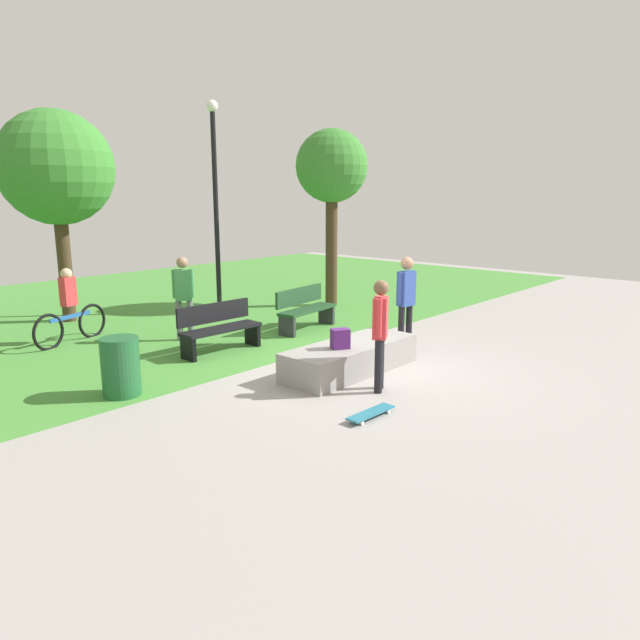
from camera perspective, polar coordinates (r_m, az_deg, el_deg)
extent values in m
plane|color=#9E9993|center=(10.07, 3.93, -4.45)|extent=(28.00, 28.00, 0.00)
cube|color=#478C38|center=(15.79, -18.30, 1.12)|extent=(26.60, 12.81, 0.01)
cube|color=gray|center=(9.65, 3.03, -3.71)|extent=(2.54, 0.93, 0.48)
cube|color=#4C1E66|center=(9.24, 2.00, -1.85)|extent=(0.34, 0.31, 0.32)
cylinder|color=black|center=(8.62, 5.78, -4.56)|extent=(0.12, 0.12, 0.82)
cylinder|color=black|center=(8.83, 5.94, -4.16)|extent=(0.12, 0.12, 0.82)
cube|color=red|center=(8.55, 5.97, 0.23)|extent=(0.38, 0.33, 0.61)
cylinder|color=red|center=(8.38, 5.84, 0.16)|extent=(0.09, 0.09, 0.56)
cylinder|color=red|center=(8.71, 6.09, 0.62)|extent=(0.09, 0.09, 0.56)
sphere|color=brown|center=(8.47, 6.03, 3.19)|extent=(0.22, 0.22, 0.22)
cylinder|color=black|center=(10.92, 7.99, -0.88)|extent=(0.12, 0.12, 0.86)
cylinder|color=black|center=(11.08, 8.74, -0.71)|extent=(0.12, 0.12, 0.86)
cube|color=#2D4799|center=(10.85, 8.49, 3.09)|extent=(0.34, 0.24, 0.65)
cylinder|color=#2D4799|center=(10.72, 7.90, 3.13)|extent=(0.09, 0.09, 0.59)
cylinder|color=#2D4799|center=(10.98, 9.07, 3.31)|extent=(0.09, 0.09, 0.59)
sphere|color=#9E7556|center=(10.79, 8.57, 5.55)|extent=(0.23, 0.23, 0.23)
cube|color=teal|center=(7.79, 5.03, -9.07)|extent=(0.81, 0.22, 0.02)
cylinder|color=silver|center=(7.55, 4.16, -10.08)|extent=(0.06, 0.03, 0.06)
cylinder|color=silver|center=(7.65, 3.22, -9.77)|extent=(0.06, 0.03, 0.06)
cylinder|color=silver|center=(7.96, 6.75, -8.92)|extent=(0.06, 0.03, 0.06)
cylinder|color=silver|center=(8.05, 5.83, -8.65)|extent=(0.06, 0.03, 0.06)
cube|color=black|center=(10.88, -9.68, -0.88)|extent=(1.61, 0.49, 0.06)
cube|color=black|center=(11.00, -10.41, 0.73)|extent=(1.60, 0.11, 0.36)
cube|color=black|center=(11.37, -6.66, -1.38)|extent=(0.09, 0.40, 0.45)
cube|color=black|center=(10.53, -12.85, -2.72)|extent=(0.09, 0.40, 0.45)
cube|color=#1E4223|center=(12.52, -1.23, 1.03)|extent=(1.64, 0.65, 0.06)
cube|color=#1E4223|center=(12.60, -2.05, 2.39)|extent=(1.59, 0.27, 0.36)
cube|color=#2D2D33|center=(13.16, 0.64, 0.59)|extent=(0.13, 0.40, 0.45)
cube|color=#2D2D33|center=(11.99, -3.26, -0.60)|extent=(0.13, 0.40, 0.45)
cylinder|color=#42301E|center=(15.24, 1.14, 7.12)|extent=(0.31, 0.31, 3.04)
sphere|color=#387F2D|center=(15.19, 1.17, 14.93)|extent=(1.84, 1.84, 1.84)
cylinder|color=#42301E|center=(14.51, -23.83, 5.16)|extent=(0.30, 0.30, 2.71)
sphere|color=#387F2D|center=(14.44, -24.58, 13.48)|extent=(2.52, 2.52, 2.52)
cylinder|color=black|center=(14.51, -10.18, 10.13)|extent=(0.12, 0.12, 4.79)
sphere|color=silver|center=(14.64, -10.57, 20.01)|extent=(0.28, 0.28, 0.28)
cylinder|color=#1E592D|center=(8.95, -19.03, -4.37)|extent=(0.55, 0.55, 0.87)
cylinder|color=slate|center=(11.96, -12.63, 0.00)|extent=(0.12, 0.12, 0.82)
cylinder|color=slate|center=(11.97, -13.68, -0.05)|extent=(0.12, 0.12, 0.82)
cube|color=#3F8C4C|center=(11.84, -13.33, 3.37)|extent=(0.38, 0.35, 0.61)
cylinder|color=#3F8C4C|center=(11.83, -12.51, 3.52)|extent=(0.09, 0.09, 0.57)
cylinder|color=#3F8C4C|center=(11.84, -14.15, 3.45)|extent=(0.09, 0.09, 0.57)
sphere|color=#9E7556|center=(11.78, -13.43, 5.52)|extent=(0.22, 0.22, 0.22)
cube|color=olive|center=(11.99, -13.31, 3.63)|extent=(0.30, 0.28, 0.36)
torus|color=black|center=(12.14, -25.17, -1.10)|extent=(0.70, 0.28, 0.72)
torus|color=black|center=(12.86, -21.52, -0.08)|extent=(0.70, 0.28, 0.72)
cube|color=#2659A5|center=(12.46, -23.37, 0.32)|extent=(0.95, 0.35, 0.08)
cube|color=red|center=(12.37, -23.57, 2.59)|extent=(0.32, 0.26, 0.56)
sphere|color=tan|center=(12.32, -23.71, 4.19)|extent=(0.22, 0.22, 0.22)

